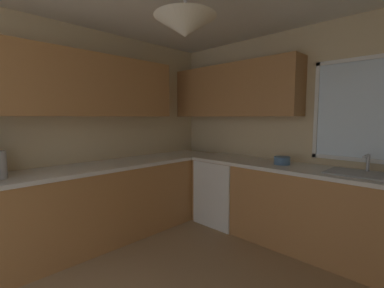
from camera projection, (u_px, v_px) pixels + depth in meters
name	position (u px, v px, depth m)	size (l,w,h in m)	color
room_shell	(195.00, 88.00, 2.47)	(3.67, 3.84, 2.55)	beige
counter_run_left	(96.00, 204.00, 3.04)	(0.65, 3.45, 0.90)	#AD7542
counter_run_back	(298.00, 206.00, 2.97)	(2.76, 0.65, 0.90)	#AD7542
dishwasher	(224.00, 191.00, 3.66)	(0.60, 0.60, 0.85)	white
sink_assembly	(364.00, 174.00, 2.51)	(0.62, 0.40, 0.19)	#9EA0A5
bowl	(282.00, 161.00, 3.07)	(0.18, 0.18, 0.09)	#4C7099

